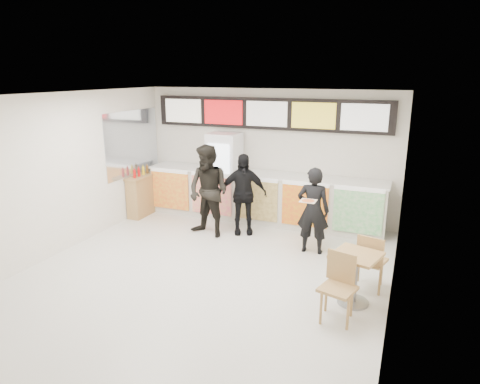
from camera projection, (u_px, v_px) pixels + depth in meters
The scene contains 15 objects.
floor at pixel (201, 278), 7.21m from camera, with size 7.00×7.00×0.00m, color beige.
ceiling at pixel (196, 96), 6.40m from camera, with size 7.00×7.00×0.00m, color white.
wall_back at pixel (268, 155), 9.93m from camera, with size 6.00×6.00×0.00m, color silver.
wall_left at pixel (54, 176), 7.89m from camera, with size 7.00×7.00×0.00m, color silver.
wall_right at pixel (398, 215), 5.72m from camera, with size 7.00×7.00×0.00m, color silver.
service_counter at pixel (262, 197), 9.81m from camera, with size 5.56×0.77×1.14m.
menu_board at pixel (267, 114), 9.60m from camera, with size 5.50×0.14×0.70m.
drinks_fridge at pixel (225, 176), 10.05m from camera, with size 0.70×0.67×2.00m.
mirror_panel at pixel (133, 143), 10.01m from camera, with size 0.01×2.00×1.50m, color #B2B7BF.
customer_main at pixel (313, 211), 8.04m from camera, with size 0.61×0.40×1.67m, color black.
customer_left at pixel (209, 191), 8.85m from camera, with size 0.94×0.73×1.93m, color black.
customer_mid at pixel (243, 194), 9.01m from camera, with size 1.02×0.42×1.73m, color black.
pizza_slice at pixel (308, 201), 7.55m from camera, with size 0.36×0.36×0.02m.
cafe_table at pixel (355, 269), 6.28m from camera, with size 0.87×1.67×0.94m.
condiment_ledge at pixel (142, 195), 10.27m from camera, with size 0.35×0.87×1.16m.
Camera 1 is at (3.08, -5.82, 3.33)m, focal length 32.00 mm.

